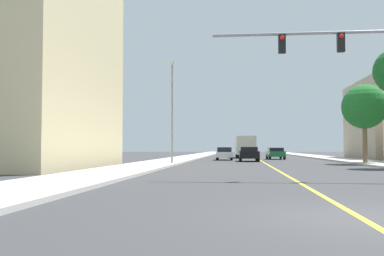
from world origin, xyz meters
name	(u,v)px	position (x,y,z in m)	size (l,w,h in m)	color
ground	(259,160)	(0.00, 42.00, 0.00)	(192.00, 192.00, 0.00)	#38383A
sidewalk_left	(181,159)	(-9.01, 42.00, 0.07)	(3.86, 168.00, 0.15)	beige
sidewalk_right	(340,159)	(9.01, 42.00, 0.07)	(3.86, 168.00, 0.15)	#B2ADA3
lane_marking_center	(259,160)	(0.00, 42.00, 0.00)	(0.16, 144.00, 0.01)	yellow
street_lamp	(172,107)	(-7.58, 25.67, 4.60)	(0.56, 0.28, 8.05)	gray
palm_far	(364,107)	(8.22, 29.30, 4.78)	(3.74, 3.74, 6.54)	brown
car_green	(275,153)	(2.03, 43.93, 0.73)	(2.02, 4.30, 1.36)	#196638
car_white	(224,153)	(-3.86, 40.07, 0.74)	(1.87, 4.53, 1.41)	white
car_black	(249,154)	(-1.29, 35.58, 0.75)	(1.97, 4.58, 1.44)	black
delivery_truck	(245,146)	(-1.40, 50.94, 1.55)	(2.72, 8.72, 2.87)	silver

